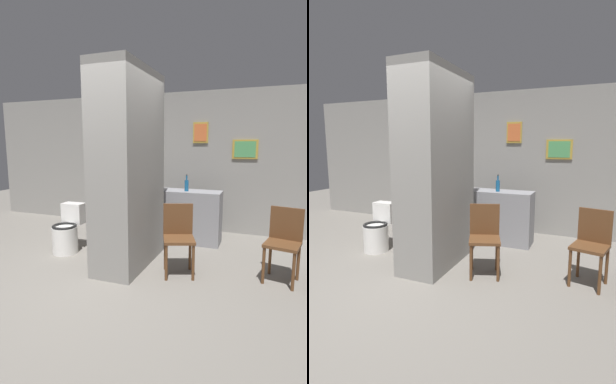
% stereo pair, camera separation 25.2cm
% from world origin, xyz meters
% --- Properties ---
extents(ground_plane, '(14.00, 14.00, 0.00)m').
position_xyz_m(ground_plane, '(0.00, 0.00, 0.00)').
color(ground_plane, slate).
extents(wall_back, '(8.00, 0.09, 2.60)m').
position_xyz_m(wall_back, '(0.00, 2.63, 1.30)').
color(wall_back, gray).
rests_on(wall_back, ground_plane).
extents(pillar_center, '(0.58, 1.29, 2.60)m').
position_xyz_m(pillar_center, '(0.14, 0.65, 1.30)').
color(pillar_center, gray).
rests_on(pillar_center, ground_plane).
extents(counter_shelf, '(1.34, 0.44, 0.87)m').
position_xyz_m(counter_shelf, '(0.55, 1.83, 0.44)').
color(counter_shelf, gray).
rests_on(counter_shelf, ground_plane).
extents(toilet, '(0.38, 0.54, 0.72)m').
position_xyz_m(toilet, '(-0.95, 0.72, 0.31)').
color(toilet, white).
rests_on(toilet, ground_plane).
extents(chair_near_pillar, '(0.49, 0.49, 0.88)m').
position_xyz_m(chair_near_pillar, '(0.86, 0.56, 0.50)').
color(chair_near_pillar, brown).
rests_on(chair_near_pillar, ground_plane).
extents(chair_by_doorway, '(0.46, 0.46, 0.88)m').
position_xyz_m(chair_by_doorway, '(2.10, 0.79, 0.50)').
color(chair_by_doorway, brown).
rests_on(chair_by_doorway, ground_plane).
extents(bicycle, '(1.68, 0.42, 0.76)m').
position_xyz_m(bicycle, '(-0.52, 1.78, 0.37)').
color(bicycle, black).
rests_on(bicycle, ground_plane).
extents(bottle_tall, '(0.07, 0.07, 0.28)m').
position_xyz_m(bottle_tall, '(0.65, 1.77, 0.98)').
color(bottle_tall, '#19598C').
rests_on(bottle_tall, counter_shelf).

